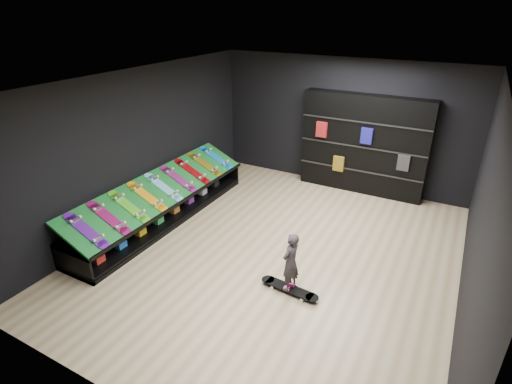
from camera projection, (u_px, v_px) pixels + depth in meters
The scene contains 20 objects.
floor at pixel (275, 252), 7.21m from camera, with size 6.00×7.00×0.01m, color tan.
ceiling at pixel (279, 82), 5.92m from camera, with size 6.00×7.00×0.01m, color white.
wall_back at pixel (342, 124), 9.34m from camera, with size 6.00×0.02×3.00m, color black.
wall_front at pixel (117, 303), 3.78m from camera, with size 6.00×0.02×3.00m, color black.
wall_left at pixel (140, 147), 7.85m from camera, with size 0.02×7.00×3.00m, color black.
wall_right at pixel (481, 218), 5.28m from camera, with size 0.02×7.00×3.00m, color black.
display_rack at pixel (164, 208), 8.19m from camera, with size 0.90×4.50×0.50m, color black, non-canonical shape.
turf_ramp at pixel (163, 188), 7.97m from camera, with size 1.00×4.50×0.04m, color #0E5A1E.
back_shelving at pixel (363, 145), 9.10m from camera, with size 2.84×0.33×2.27m, color black.
floor_skateboard at pixel (289, 290), 6.18m from camera, with size 0.98×0.22×0.09m, color black, non-canonical shape.
child at pixel (290, 272), 6.04m from camera, with size 0.22×0.15×0.58m, color black.
display_board_0 at pixel (86, 231), 6.45m from camera, with size 0.98×0.22×0.09m, color purple, non-canonical shape.
display_board_1 at pixel (109, 218), 6.82m from camera, with size 0.98×0.22×0.09m, color #E5198C, non-canonical shape.
display_board_2 at pixel (129, 207), 7.20m from camera, with size 0.98×0.22×0.09m, color green, non-canonical shape.
display_board_3 at pixel (147, 196), 7.58m from camera, with size 0.98×0.22×0.09m, color orange, non-canonical shape.
display_board_4 at pixel (164, 187), 7.96m from camera, with size 0.98×0.22×0.09m, color #0CB2E5, non-canonical shape.
display_board_5 at pixel (179, 179), 8.33m from camera, with size 0.98×0.22×0.09m, color #2626BF, non-canonical shape.
display_board_6 at pixel (192, 171), 8.71m from camera, with size 0.98×0.22×0.09m, color red, non-canonical shape.
display_board_7 at pixel (205, 164), 9.09m from camera, with size 0.98×0.22×0.09m, color yellow, non-canonical shape.
display_board_8 at pixel (216, 158), 9.47m from camera, with size 0.98×0.22×0.09m, color blue, non-canonical shape.
Camera 1 is at (2.57, -5.48, 4.08)m, focal length 28.00 mm.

